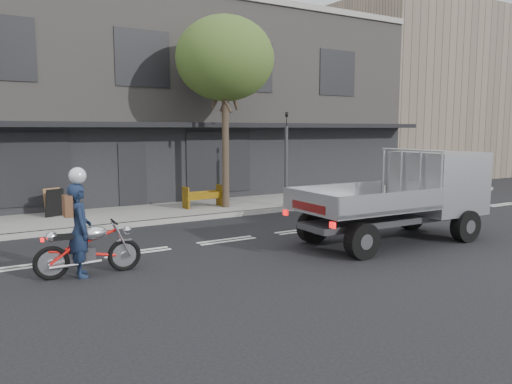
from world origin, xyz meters
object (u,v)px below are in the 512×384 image
object	(u,v)px
motorcycle	(89,248)
sandwich_board	(54,203)
rider	(80,230)
flatbed_ute	(424,187)
construction_barrier	(206,197)
street_tree	(225,59)
traffic_light_pole	(286,164)

from	to	relation	value
motorcycle	sandwich_board	bearing A→B (deg)	90.36
rider	flatbed_ute	xyz separation A→B (m)	(8.66, -1.08, 0.44)
construction_barrier	street_tree	bearing A→B (deg)	-13.49
sandwich_board	street_tree	bearing A→B (deg)	-29.09
rider	sandwich_board	size ratio (longest dim) A/B	2.08
sandwich_board	construction_barrier	bearing A→B (deg)	-28.62
traffic_light_pole	construction_barrier	distance (m)	3.09
construction_barrier	sandwich_board	xyz separation A→B (m)	(-4.85, 0.84, 0.05)
traffic_light_pole	rider	distance (m)	9.41
motorcycle	construction_barrier	world-z (taller)	motorcycle
traffic_light_pole	motorcycle	bearing A→B (deg)	-149.82
traffic_light_pole	rider	world-z (taller)	traffic_light_pole
flatbed_ute	traffic_light_pole	bearing A→B (deg)	96.85
traffic_light_pole	construction_barrier	xyz separation A→B (m)	(-2.71, 1.02, -1.10)
flatbed_ute	sandwich_board	world-z (taller)	flatbed_ute
flatbed_ute	sandwich_board	bearing A→B (deg)	138.51
street_tree	sandwich_board	xyz separation A→B (m)	(-5.55, 1.01, -4.68)
motorcycle	flatbed_ute	world-z (taller)	flatbed_ute
flatbed_ute	sandwich_board	distance (m)	11.10
street_tree	construction_barrier	distance (m)	4.78
rider	flatbed_ute	size ratio (longest dim) A/B	0.35
traffic_light_pole	rider	bearing A→B (deg)	-150.28
traffic_light_pole	rider	size ratio (longest dim) A/B	1.89
traffic_light_pole	street_tree	bearing A→B (deg)	156.97
rider	construction_barrier	xyz separation A→B (m)	(5.44, 5.67, -0.38)
sandwich_board	rider	bearing A→B (deg)	-113.97
street_tree	flatbed_ute	bearing A→B (deg)	-69.12
motorcycle	flatbed_ute	distance (m)	8.61
motorcycle	sandwich_board	distance (m)	6.53
rider	construction_barrier	distance (m)	7.87
street_tree	flatbed_ute	xyz separation A→B (m)	(2.51, -6.58, -3.91)
flatbed_ute	rider	bearing A→B (deg)	174.68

